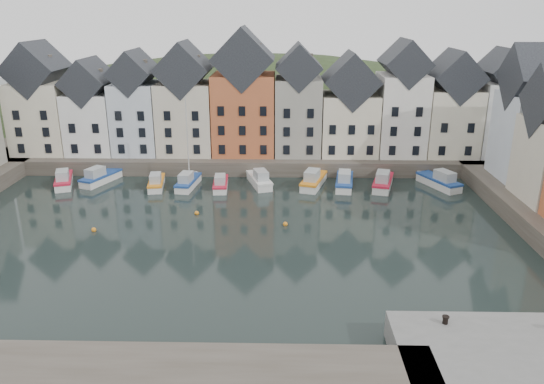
{
  "coord_description": "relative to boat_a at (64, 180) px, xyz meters",
  "views": [
    {
      "loc": [
        5.74,
        -47.44,
        22.05
      ],
      "look_at": [
        4.55,
        6.0,
        3.43
      ],
      "focal_mm": 35.0,
      "sensor_mm": 36.0,
      "label": 1
    }
  ],
  "objects": [
    {
      "name": "ground",
      "position": [
        22.99,
        -17.81,
        -0.74
      ],
      "size": [
        260.0,
        260.0,
        0.0
      ],
      "primitive_type": "plane",
      "color": "black",
      "rests_on": "ground"
    },
    {
      "name": "boat_i",
      "position": [
        41.6,
        -0.01,
        0.04
      ],
      "size": [
        3.86,
        7.15,
        2.62
      ],
      "rotation": [
        0.0,
        0.0,
        -0.27
      ],
      "color": "silver",
      "rests_on": "ground"
    },
    {
      "name": "boat_h",
      "position": [
        36.66,
        0.16,
        0.03
      ],
      "size": [
        2.98,
        6.96,
        2.59
      ],
      "rotation": [
        0.0,
        0.0,
        -0.13
      ],
      "color": "silver",
      "rests_on": "ground"
    },
    {
      "name": "mooring_bollard",
      "position": [
        39.69,
        -34.31,
        1.57
      ],
      "size": [
        0.48,
        0.48,
        0.56
      ],
      "color": "black",
      "rests_on": "near_quay"
    },
    {
      "name": "boat_c",
      "position": [
        12.31,
        -0.55,
        -0.07
      ],
      "size": [
        2.64,
        6.08,
        2.26
      ],
      "rotation": [
        0.0,
        0.0,
        0.14
      ],
      "color": "silver",
      "rests_on": "ground"
    },
    {
      "name": "far_terrace",
      "position": [
        26.2,
        10.19,
        8.14
      ],
      "size": [
        72.37,
        8.16,
        17.78
      ],
      "color": "#EEE4C7",
      "rests_on": "far_quay"
    },
    {
      "name": "boat_j",
      "position": [
        49.04,
        0.46,
        0.04
      ],
      "size": [
        4.74,
        7.11,
        2.63
      ],
      "rotation": [
        0.0,
        0.0,
        0.42
      ],
      "color": "silver",
      "rests_on": "ground"
    },
    {
      "name": "far_quay",
      "position": [
        22.99,
        12.19,
        0.26
      ],
      "size": [
        90.0,
        16.0,
        2.0
      ],
      "primitive_type": "cube",
      "color": "#463E35",
      "rests_on": "ground"
    },
    {
      "name": "hillside",
      "position": [
        23.01,
        38.19,
        -18.7
      ],
      "size": [
        153.6,
        70.4,
        64.0
      ],
      "color": "#252F17",
      "rests_on": "ground"
    },
    {
      "name": "boat_g",
      "position": [
        32.65,
        0.37,
        0.05
      ],
      "size": [
        4.0,
        7.24,
        2.65
      ],
      "rotation": [
        0.0,
        0.0,
        -0.28
      ],
      "color": "silver",
      "rests_on": "ground"
    },
    {
      "name": "boat_a",
      "position": [
        0.0,
        0.0,
        0.0
      ],
      "size": [
        3.98,
        6.78,
        2.49
      ],
      "rotation": [
        0.0,
        0.0,
        0.33
      ],
      "color": "silver",
      "rests_on": "ground"
    },
    {
      "name": "mooring_buoys",
      "position": [
        18.99,
        -12.47,
        -0.59
      ],
      "size": [
        20.5,
        5.5,
        0.5
      ],
      "color": "orange",
      "rests_on": "ground"
    },
    {
      "name": "boat_f",
      "position": [
        25.63,
        0.68,
        -0.0
      ],
      "size": [
        3.85,
        6.78,
        2.49
      ],
      "rotation": [
        0.0,
        0.0,
        0.3
      ],
      "color": "silver",
      "rests_on": "ground"
    },
    {
      "name": "boat_d",
      "position": [
        16.39,
        -0.37,
        0.03
      ],
      "size": [
        2.66,
        6.39,
        11.86
      ],
      "rotation": [
        0.0,
        0.0,
        -0.12
      ],
      "color": "silver",
      "rests_on": "ground"
    },
    {
      "name": "boat_b",
      "position": [
        4.36,
        1.28,
        0.0
      ],
      "size": [
        4.29,
        6.79,
        2.5
      ],
      "rotation": [
        0.0,
        0.0,
        -0.38
      ],
      "color": "silver",
      "rests_on": "ground"
    },
    {
      "name": "boat_e",
      "position": [
        20.67,
        -0.76,
        -0.09
      ],
      "size": [
        2.15,
        5.81,
        2.19
      ],
      "rotation": [
        0.0,
        0.0,
        0.07
      ],
      "color": "silver",
      "rests_on": "ground"
    }
  ]
}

